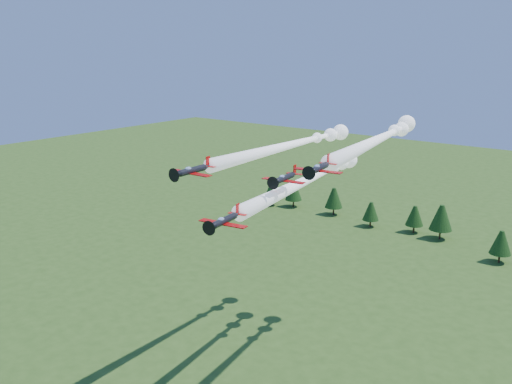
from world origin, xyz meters
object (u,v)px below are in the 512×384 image
Objects in this scene: plane_lead at (313,177)px; plane_left at (294,144)px; plane_slot at (284,178)px; plane_right at (382,138)px.

plane_left is at bearing 136.19° from plane_lead.
plane_slot is at bearing -83.24° from plane_lead.
plane_left is at bearing 113.32° from plane_slot.
plane_lead is 1.05× the size of plane_right.
plane_lead is at bearing -37.16° from plane_left.
plane_right is at bearing 24.23° from plane_lead.
plane_lead is 15.00m from plane_right.
plane_right reaches higher than plane_lead.
plane_lead is 16.80m from plane_slot.
plane_slot is at bearing -61.34° from plane_left.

